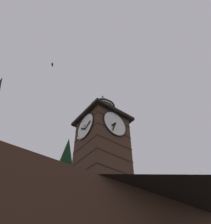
% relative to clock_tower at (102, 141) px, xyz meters
% --- Properties ---
extents(clock_tower, '(3.94, 3.94, 9.16)m').
position_rel_clock_tower_xyz_m(clock_tower, '(0.00, 0.00, 0.00)').
color(clock_tower, '#422B1E').
rests_on(clock_tower, building_main).
extents(flying_bird_high, '(0.38, 0.52, 0.12)m').
position_rel_clock_tower_xyz_m(flying_bird_high, '(4.47, -3.82, 10.86)').
color(flying_bird_high, black).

